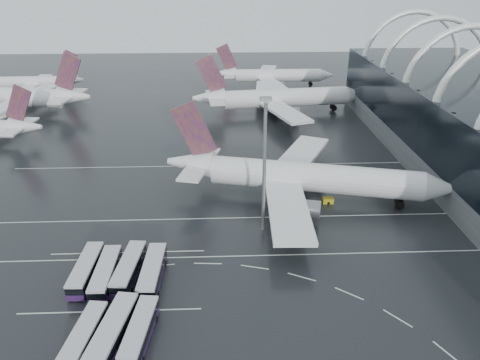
{
  "coord_description": "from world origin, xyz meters",
  "views": [
    {
      "loc": [
        -6.4,
        -73.06,
        48.4
      ],
      "look_at": [
        -2.68,
        15.7,
        7.0
      ],
      "focal_mm": 35.0,
      "sensor_mm": 36.0,
      "label": 1
    }
  ],
  "objects_px": {
    "jet_remote_mid": "(25,97)",
    "gse_cart_belly_c": "(287,197)",
    "bus_row_near_c": "(129,269)",
    "floodlight_mast": "(265,150)",
    "bus_row_near_b": "(106,274)",
    "gse_cart_belly_d": "(382,187)",
    "bus_row_far_b": "(112,333)",
    "bus_row_near_a": "(86,270)",
    "gse_cart_belly_a": "(328,200)",
    "bus_row_near_d": "(152,272)",
    "bus_row_far_a": "(83,339)",
    "airliner_main": "(300,177)",
    "jet_remote_far": "(36,83)",
    "airliner_gate_b": "(277,99)",
    "airliner_gate_c": "(271,76)",
    "bus_row_far_c": "(140,332)"
  },
  "relations": [
    {
      "from": "bus_row_near_a",
      "to": "gse_cart_belly_a",
      "type": "height_order",
      "value": "bus_row_near_a"
    },
    {
      "from": "jet_remote_far",
      "to": "bus_row_near_d",
      "type": "height_order",
      "value": "jet_remote_far"
    },
    {
      "from": "bus_row_far_b",
      "to": "floodlight_mast",
      "type": "bearing_deg",
      "value": -28.89
    },
    {
      "from": "bus_row_far_b",
      "to": "airliner_gate_b",
      "type": "bearing_deg",
      "value": -8.66
    },
    {
      "from": "bus_row_far_a",
      "to": "bus_row_far_b",
      "type": "bearing_deg",
      "value": -71.49
    },
    {
      "from": "bus_row_near_b",
      "to": "airliner_main",
      "type": "bearing_deg",
      "value": -51.4
    },
    {
      "from": "airliner_gate_b",
      "to": "floodlight_mast",
      "type": "bearing_deg",
      "value": -104.96
    },
    {
      "from": "bus_row_near_d",
      "to": "bus_row_near_b",
      "type": "bearing_deg",
      "value": 92.32
    },
    {
      "from": "airliner_gate_c",
      "to": "bus_row_near_d",
      "type": "distance_m",
      "value": 138.35
    },
    {
      "from": "bus_row_near_a",
      "to": "bus_row_far_a",
      "type": "distance_m",
      "value": 16.35
    },
    {
      "from": "bus_row_far_a",
      "to": "gse_cart_belly_a",
      "type": "relative_size",
      "value": 5.47
    },
    {
      "from": "bus_row_near_b",
      "to": "bus_row_near_c",
      "type": "distance_m",
      "value": 3.8
    },
    {
      "from": "jet_remote_mid",
      "to": "bus_row_far_c",
      "type": "height_order",
      "value": "jet_remote_mid"
    },
    {
      "from": "airliner_gate_c",
      "to": "gse_cart_belly_d",
      "type": "bearing_deg",
      "value": -80.81
    },
    {
      "from": "bus_row_far_a",
      "to": "bus_row_far_c",
      "type": "xyz_separation_m",
      "value": [
        7.5,
        0.99,
        -0.01
      ]
    },
    {
      "from": "gse_cart_belly_a",
      "to": "gse_cart_belly_d",
      "type": "bearing_deg",
      "value": 23.56
    },
    {
      "from": "bus_row_near_d",
      "to": "gse_cart_belly_a",
      "type": "bearing_deg",
      "value": -50.84
    },
    {
      "from": "gse_cart_belly_a",
      "to": "bus_row_far_b",
      "type": "bearing_deg",
      "value": -133.86
    },
    {
      "from": "jet_remote_far",
      "to": "gse_cart_belly_d",
      "type": "distance_m",
      "value": 145.65
    },
    {
      "from": "jet_remote_mid",
      "to": "gse_cart_belly_c",
      "type": "xyz_separation_m",
      "value": [
        82.76,
        -70.13,
        -5.02
      ]
    },
    {
      "from": "bus_row_far_b",
      "to": "gse_cart_belly_c",
      "type": "xyz_separation_m",
      "value": [
        30.05,
        42.57,
        -1.24
      ]
    },
    {
      "from": "bus_row_near_d",
      "to": "floodlight_mast",
      "type": "height_order",
      "value": "floodlight_mast"
    },
    {
      "from": "airliner_main",
      "to": "bus_row_near_d",
      "type": "xyz_separation_m",
      "value": [
        -28.99,
        -28.83,
        -3.58
      ]
    },
    {
      "from": "airliner_main",
      "to": "jet_remote_far",
      "type": "distance_m",
      "value": 133.52
    },
    {
      "from": "bus_row_near_a",
      "to": "bus_row_far_a",
      "type": "bearing_deg",
      "value": -165.09
    },
    {
      "from": "jet_remote_mid",
      "to": "gse_cart_belly_c",
      "type": "distance_m",
      "value": 108.6
    },
    {
      "from": "bus_row_near_b",
      "to": "bus_row_far_c",
      "type": "xyz_separation_m",
      "value": [
        7.64,
        -13.68,
        -0.07
      ]
    },
    {
      "from": "bus_row_far_b",
      "to": "bus_row_near_a",
      "type": "bearing_deg",
      "value": 35.51
    },
    {
      "from": "bus_row_far_a",
      "to": "gse_cart_belly_a",
      "type": "bearing_deg",
      "value": -38.43
    },
    {
      "from": "jet_remote_far",
      "to": "gse_cart_belly_a",
      "type": "bearing_deg",
      "value": 133.34
    },
    {
      "from": "bus_row_near_c",
      "to": "floodlight_mast",
      "type": "height_order",
      "value": "floodlight_mast"
    },
    {
      "from": "bus_row_near_d",
      "to": "bus_row_near_a",
      "type": "bearing_deg",
      "value": 85.8
    },
    {
      "from": "bus_row_near_c",
      "to": "bus_row_far_b",
      "type": "relative_size",
      "value": 0.93
    },
    {
      "from": "bus_row_near_d",
      "to": "airliner_main",
      "type": "bearing_deg",
      "value": -43.04
    },
    {
      "from": "airliner_gate_c",
      "to": "bus_row_near_c",
      "type": "distance_m",
      "value": 138.24
    },
    {
      "from": "jet_remote_mid",
      "to": "gse_cart_belly_d",
      "type": "distance_m",
      "value": 124.71
    },
    {
      "from": "gse_cart_belly_a",
      "to": "gse_cart_belly_d",
      "type": "distance_m",
      "value": 15.27
    },
    {
      "from": "jet_remote_mid",
      "to": "gse_cart_belly_d",
      "type": "height_order",
      "value": "jet_remote_mid"
    },
    {
      "from": "gse_cart_belly_c",
      "to": "bus_row_near_c",
      "type": "bearing_deg",
      "value": -137.95
    },
    {
      "from": "bus_row_far_b",
      "to": "gse_cart_belly_c",
      "type": "bearing_deg",
      "value": -25.87
    },
    {
      "from": "bus_row_near_b",
      "to": "gse_cart_belly_d",
      "type": "relative_size",
      "value": 5.85
    },
    {
      "from": "bus_row_near_d",
      "to": "bus_row_far_c",
      "type": "bearing_deg",
      "value": -178.09
    },
    {
      "from": "bus_row_far_a",
      "to": "bus_row_near_d",
      "type": "bearing_deg",
      "value": -19.61
    },
    {
      "from": "airliner_gate_b",
      "to": "bus_row_far_c",
      "type": "relative_size",
      "value": 4.88
    },
    {
      "from": "bus_row_near_b",
      "to": "bus_row_near_d",
      "type": "distance_m",
      "value": 7.69
    },
    {
      "from": "airliner_gate_c",
      "to": "bus_row_near_b",
      "type": "bearing_deg",
      "value": -106.64
    },
    {
      "from": "airliner_gate_b",
      "to": "airliner_gate_c",
      "type": "distance_m",
      "value": 39.47
    },
    {
      "from": "bus_row_near_d",
      "to": "bus_row_far_b",
      "type": "xyz_separation_m",
      "value": [
        -3.74,
        -13.96,
        0.08
      ]
    },
    {
      "from": "gse_cart_belly_a",
      "to": "bus_row_far_a",
      "type": "bearing_deg",
      "value": -136.02
    },
    {
      "from": "bus_row_far_b",
      "to": "gse_cart_belly_d",
      "type": "relative_size",
      "value": 6.41
    }
  ]
}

